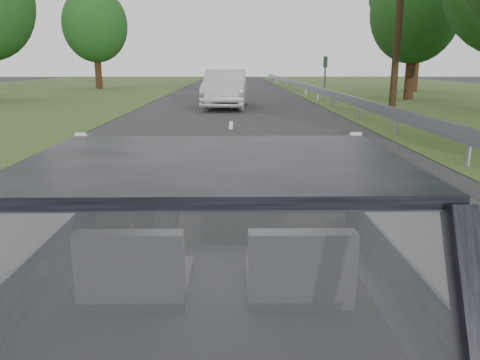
{
  "coord_description": "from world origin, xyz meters",
  "views": [
    {
      "loc": [
        0.08,
        -2.42,
        1.84
      ],
      "look_at": [
        0.12,
        0.51,
        1.11
      ],
      "focal_mm": 35.0,
      "sensor_mm": 36.0,
      "label": 1
    }
  ],
  "objects_px": {
    "other_car": "(225,89)",
    "highway_sign": "(325,79)",
    "cat": "(241,179)",
    "subject_car": "(219,269)"
  },
  "relations": [
    {
      "from": "other_car",
      "to": "highway_sign",
      "type": "height_order",
      "value": "highway_sign"
    },
    {
      "from": "cat",
      "to": "other_car",
      "type": "height_order",
      "value": "other_car"
    },
    {
      "from": "cat",
      "to": "highway_sign",
      "type": "bearing_deg",
      "value": 82.92
    },
    {
      "from": "cat",
      "to": "other_car",
      "type": "bearing_deg",
      "value": 96.52
    },
    {
      "from": "cat",
      "to": "other_car",
      "type": "relative_size",
      "value": 0.11
    },
    {
      "from": "subject_car",
      "to": "cat",
      "type": "bearing_deg",
      "value": 78.41
    },
    {
      "from": "subject_car",
      "to": "other_car",
      "type": "bearing_deg",
      "value": 90.84
    },
    {
      "from": "highway_sign",
      "to": "cat",
      "type": "bearing_deg",
      "value": -80.54
    },
    {
      "from": "subject_car",
      "to": "highway_sign",
      "type": "relative_size",
      "value": 1.81
    },
    {
      "from": "cat",
      "to": "highway_sign",
      "type": "xyz_separation_m",
      "value": [
        4.54,
        20.9,
        0.03
      ]
    }
  ]
}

